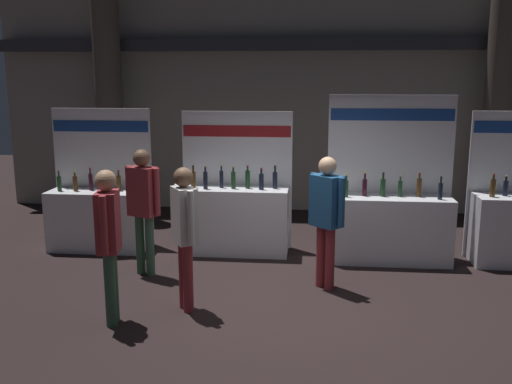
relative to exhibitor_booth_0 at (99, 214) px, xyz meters
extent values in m
plane|color=black|center=(3.11, -1.89, -0.58)|extent=(24.84, 24.84, 0.00)
cube|color=gray|center=(3.11, 3.20, 2.50)|extent=(12.42, 0.25, 6.16)
cube|color=#2D2D33|center=(3.11, 2.90, 2.80)|extent=(12.42, 0.20, 0.24)
cylinder|color=#51473D|center=(-0.66, 2.53, 2.17)|extent=(0.54, 0.54, 5.51)
cylinder|color=#51473D|center=(6.88, 2.53, 2.17)|extent=(0.54, 0.54, 5.51)
cube|color=white|center=(0.00, -0.05, -0.10)|extent=(1.55, 0.60, 0.97)
cube|color=white|center=(0.00, 0.29, 0.55)|extent=(1.63, 0.04, 2.26)
cube|color=navy|center=(0.00, 0.27, 1.39)|extent=(1.58, 0.01, 0.18)
cylinder|color=#19381E|center=(-0.58, -0.11, 0.51)|extent=(0.07, 0.07, 0.24)
cylinder|color=#19381E|center=(-0.58, -0.11, 0.66)|extent=(0.03, 0.03, 0.08)
cylinder|color=red|center=(-0.58, -0.11, 0.71)|extent=(0.03, 0.03, 0.02)
cylinder|color=#472D14|center=(-0.33, -0.07, 0.50)|extent=(0.07, 0.07, 0.24)
cylinder|color=#472D14|center=(-0.33, -0.07, 0.65)|extent=(0.03, 0.03, 0.06)
cylinder|color=gold|center=(-0.33, -0.07, 0.69)|extent=(0.03, 0.03, 0.02)
cylinder|color=black|center=(-0.11, 0.01, 0.52)|extent=(0.06, 0.06, 0.27)
cylinder|color=black|center=(-0.11, 0.01, 0.69)|extent=(0.03, 0.03, 0.08)
cylinder|color=red|center=(-0.11, 0.01, 0.74)|extent=(0.03, 0.03, 0.02)
cylinder|color=black|center=(0.10, -0.06, 0.50)|extent=(0.08, 0.08, 0.23)
cylinder|color=black|center=(0.10, -0.06, 0.66)|extent=(0.03, 0.03, 0.08)
cylinder|color=gold|center=(0.10, -0.06, 0.71)|extent=(0.03, 0.03, 0.02)
cylinder|color=#472D14|center=(0.35, 0.03, 0.51)|extent=(0.07, 0.07, 0.24)
cylinder|color=#472D14|center=(0.35, 0.03, 0.67)|extent=(0.03, 0.03, 0.07)
cylinder|color=red|center=(0.35, 0.03, 0.71)|extent=(0.03, 0.03, 0.02)
cylinder|color=black|center=(0.58, -0.09, 0.51)|extent=(0.06, 0.06, 0.25)
cylinder|color=black|center=(0.58, -0.09, 0.67)|extent=(0.03, 0.03, 0.07)
cylinder|color=gold|center=(0.58, -0.09, 0.72)|extent=(0.03, 0.03, 0.02)
cube|color=silver|center=(0.24, -0.23, 0.40)|extent=(0.36, 0.41, 0.02)
cube|color=white|center=(2.22, 0.01, -0.06)|extent=(1.69, 0.60, 1.05)
cube|color=white|center=(2.22, 0.35, 0.53)|extent=(1.78, 0.04, 2.23)
cube|color=maroon|center=(2.22, 0.32, 1.33)|extent=(1.73, 0.01, 0.18)
cylinder|color=#472D14|center=(1.57, 0.00, 0.59)|extent=(0.07, 0.07, 0.25)
cylinder|color=#472D14|center=(1.57, 0.00, 0.76)|extent=(0.03, 0.03, 0.08)
cylinder|color=black|center=(1.57, 0.00, 0.81)|extent=(0.03, 0.03, 0.02)
cylinder|color=black|center=(1.78, -0.09, 0.60)|extent=(0.07, 0.07, 0.27)
cylinder|color=black|center=(1.78, -0.09, 0.77)|extent=(0.03, 0.03, 0.08)
cylinder|color=gold|center=(1.78, -0.09, 0.82)|extent=(0.03, 0.03, 0.02)
cylinder|color=black|center=(2.01, 0.04, 0.60)|extent=(0.06, 0.06, 0.27)
cylinder|color=black|center=(2.01, 0.04, 0.77)|extent=(0.03, 0.03, 0.08)
cylinder|color=gold|center=(2.01, 0.04, 0.82)|extent=(0.03, 0.03, 0.02)
cylinder|color=#19381E|center=(2.21, -0.02, 0.60)|extent=(0.07, 0.07, 0.27)
cylinder|color=#19381E|center=(2.21, -0.02, 0.77)|extent=(0.03, 0.03, 0.07)
cylinder|color=gold|center=(2.21, -0.02, 0.81)|extent=(0.03, 0.03, 0.02)
cylinder|color=#19381E|center=(2.43, 0.04, 0.60)|extent=(0.07, 0.07, 0.28)
cylinder|color=#19381E|center=(2.43, 0.04, 0.78)|extent=(0.03, 0.03, 0.06)
cylinder|color=red|center=(2.43, 0.04, 0.82)|extent=(0.03, 0.03, 0.02)
cylinder|color=black|center=(2.65, -0.05, 0.59)|extent=(0.08, 0.08, 0.25)
cylinder|color=black|center=(2.65, -0.05, 0.75)|extent=(0.03, 0.03, 0.08)
cylinder|color=red|center=(2.65, -0.05, 0.80)|extent=(0.03, 0.03, 0.02)
cylinder|color=black|center=(2.85, 0.07, 0.59)|extent=(0.07, 0.07, 0.26)
cylinder|color=black|center=(2.85, 0.07, 0.77)|extent=(0.03, 0.03, 0.09)
cylinder|color=black|center=(2.85, 0.07, 0.82)|extent=(0.03, 0.03, 0.02)
cube|color=white|center=(4.61, -0.20, -0.08)|extent=(1.80, 0.60, 1.00)
cube|color=white|center=(4.61, 0.14, 0.67)|extent=(1.89, 0.04, 2.50)
cube|color=navy|center=(4.61, 0.12, 1.62)|extent=(1.84, 0.01, 0.18)
cylinder|color=#19381E|center=(3.94, -0.26, 0.54)|extent=(0.06, 0.06, 0.25)
cylinder|color=#19381E|center=(3.94, -0.26, 0.70)|extent=(0.03, 0.03, 0.07)
cylinder|color=gold|center=(3.94, -0.26, 0.75)|extent=(0.03, 0.03, 0.02)
cylinder|color=black|center=(4.22, -0.15, 0.55)|extent=(0.07, 0.07, 0.25)
cylinder|color=black|center=(4.22, -0.15, 0.72)|extent=(0.03, 0.03, 0.09)
cylinder|color=gold|center=(4.22, -0.15, 0.77)|extent=(0.03, 0.03, 0.02)
cylinder|color=#19381E|center=(4.49, -0.15, 0.55)|extent=(0.08, 0.08, 0.26)
cylinder|color=#19381E|center=(4.49, -0.15, 0.72)|extent=(0.03, 0.03, 0.09)
cylinder|color=black|center=(4.49, -0.15, 0.77)|extent=(0.03, 0.03, 0.02)
cylinder|color=#19381E|center=(4.74, -0.14, 0.54)|extent=(0.06, 0.06, 0.24)
cylinder|color=#19381E|center=(4.74, -0.14, 0.69)|extent=(0.03, 0.03, 0.07)
cylinder|color=gold|center=(4.74, -0.14, 0.73)|extent=(0.03, 0.03, 0.02)
cylinder|color=#472D14|center=(5.02, -0.13, 0.56)|extent=(0.07, 0.07, 0.28)
cylinder|color=#472D14|center=(5.02, -0.13, 0.73)|extent=(0.03, 0.03, 0.07)
cylinder|color=red|center=(5.02, -0.13, 0.77)|extent=(0.03, 0.03, 0.02)
cylinder|color=black|center=(5.30, -0.30, 0.54)|extent=(0.07, 0.07, 0.24)
cylinder|color=black|center=(5.30, -0.30, 0.70)|extent=(0.03, 0.03, 0.08)
cylinder|color=black|center=(5.30, -0.30, 0.75)|extent=(0.03, 0.03, 0.02)
cylinder|color=#472D14|center=(6.05, -0.23, 0.59)|extent=(0.08, 0.08, 0.26)
cylinder|color=#472D14|center=(6.05, -0.23, 0.75)|extent=(0.03, 0.03, 0.06)
cylinder|color=red|center=(6.05, -0.23, 0.79)|extent=(0.03, 0.03, 0.02)
cylinder|color=black|center=(6.26, -0.13, 0.57)|extent=(0.07, 0.07, 0.22)
cylinder|color=black|center=(6.26, -0.13, 0.71)|extent=(0.03, 0.03, 0.07)
cylinder|color=gold|center=(6.26, -0.13, 0.76)|extent=(0.03, 0.03, 0.02)
cylinder|color=maroon|center=(3.69, -1.46, -0.16)|extent=(0.12, 0.12, 0.85)
cylinder|color=maroon|center=(3.57, -1.35, -0.16)|extent=(0.12, 0.12, 0.85)
cube|color=navy|center=(3.63, -1.41, 0.60)|extent=(0.47, 0.46, 0.67)
sphere|color=tan|center=(3.63, -1.41, 1.06)|extent=(0.23, 0.23, 0.23)
cylinder|color=navy|center=(3.80, -1.57, 0.62)|extent=(0.08, 0.08, 0.64)
cylinder|color=navy|center=(3.45, -1.24, 0.62)|extent=(0.08, 0.08, 0.64)
cylinder|color=#33563D|center=(1.18, -1.17, -0.15)|extent=(0.12, 0.12, 0.86)
cylinder|color=#33563D|center=(1.02, -1.10, -0.15)|extent=(0.12, 0.12, 0.86)
cube|color=maroon|center=(1.10, -1.13, 0.62)|extent=(0.47, 0.38, 0.68)
sphere|color=brown|center=(1.10, -1.13, 1.09)|extent=(0.24, 0.24, 0.24)
cylinder|color=maroon|center=(1.33, -1.23, 0.64)|extent=(0.08, 0.08, 0.65)
cylinder|color=maroon|center=(0.87, -1.04, 0.64)|extent=(0.08, 0.08, 0.65)
cylinder|color=maroon|center=(1.91, -2.24, -0.16)|extent=(0.12, 0.12, 0.84)
cylinder|color=maroon|center=(1.99, -2.36, -0.16)|extent=(0.12, 0.12, 0.84)
cube|color=silver|center=(1.95, -2.30, 0.59)|extent=(0.37, 0.40, 0.67)
sphere|color=brown|center=(1.95, -2.30, 1.04)|extent=(0.23, 0.23, 0.23)
cylinder|color=silver|center=(1.84, -2.12, 0.61)|extent=(0.08, 0.08, 0.63)
cylinder|color=silver|center=(2.07, -2.48, 0.61)|extent=(0.08, 0.08, 0.63)
cylinder|color=#33563D|center=(1.19, -2.70, -0.15)|extent=(0.12, 0.12, 0.86)
cylinder|color=#33563D|center=(1.21, -2.85, -0.15)|extent=(0.12, 0.12, 0.86)
cube|color=maroon|center=(1.20, -2.78, 0.61)|extent=(0.28, 0.39, 0.68)
sphere|color=tan|center=(1.20, -2.78, 1.08)|extent=(0.24, 0.24, 0.24)
cylinder|color=maroon|center=(1.17, -2.55, 0.63)|extent=(0.08, 0.08, 0.64)
cylinder|color=maroon|center=(1.24, -3.00, 0.63)|extent=(0.08, 0.08, 0.64)
camera|label=1|loc=(3.44, -8.65, 2.19)|focal=39.90mm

